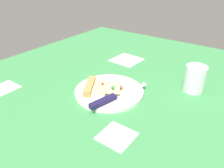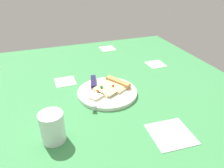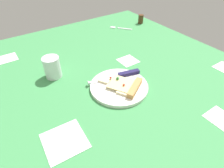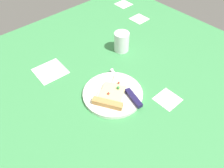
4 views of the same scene
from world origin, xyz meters
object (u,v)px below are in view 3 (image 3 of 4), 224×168
object	(u,v)px
pepper_shaker	(141,19)
napkin	(65,141)
plate	(119,86)
knife	(119,76)
drinking_glass	(52,67)
fork	(120,28)
pizza_slice	(125,85)

from	to	relation	value
pepper_shaker	napkin	size ratio (longest dim) A/B	0.46
plate	knife	world-z (taller)	knife
knife	napkin	distance (cm)	37.27
plate	knife	xyz separation A→B (cm)	(-3.69, -4.79, 1.34)
drinking_glass	fork	distance (cm)	63.95
knife	plate	bearing A→B (deg)	156.32
drinking_glass	pepper_shaker	xyz separation A→B (cm)	(-75.74, -26.58, -1.84)
knife	drinking_glass	size ratio (longest dim) A/B	2.45
plate	drinking_glass	world-z (taller)	drinking_glass
fork	knife	bearing A→B (deg)	-165.50
fork	pepper_shaker	bearing A→B (deg)	-41.52
drinking_glass	napkin	size ratio (longest dim) A/B	0.75
plate	drinking_glass	distance (cm)	31.19
plate	pepper_shaker	distance (cm)	75.34
knife	napkin	world-z (taller)	knife
knife	napkin	size ratio (longest dim) A/B	1.83
pizza_slice	fork	bearing A→B (deg)	25.06
knife	fork	bearing A→B (deg)	-22.46
knife	pizza_slice	bearing A→B (deg)	175.41
pepper_shaker	napkin	xyz separation A→B (cm)	(85.79, 61.82, -2.82)
plate	knife	bearing A→B (deg)	-127.63
drinking_glass	pepper_shaker	world-z (taller)	drinking_glass
pizza_slice	drinking_glass	size ratio (longest dim) A/B	1.95
knife	pepper_shaker	bearing A→B (deg)	-34.97
pizza_slice	napkin	world-z (taller)	pizza_slice
knife	fork	xyz separation A→B (cm)	(-34.19, -46.34, -1.67)
drinking_glass	plate	bearing A→B (deg)	129.71
fork	plate	bearing A→B (deg)	-165.61
plate	fork	size ratio (longest dim) A/B	1.89
napkin	knife	bearing A→B (deg)	-154.12
pepper_shaker	fork	distance (cm)	18.32
plate	pizza_slice	size ratio (longest dim) A/B	1.30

